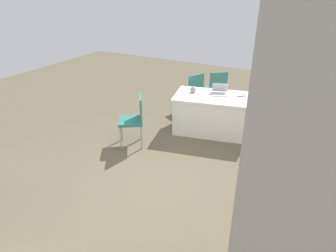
{
  "coord_description": "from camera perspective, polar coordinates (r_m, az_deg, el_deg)",
  "views": [
    {
      "loc": [
        -1.89,
        3.16,
        2.81
      ],
      "look_at": [
        -0.06,
        -0.24,
        0.9
      ],
      "focal_mm": 31.06,
      "sensor_mm": 36.0,
      "label": 1
    }
  ],
  "objects": [
    {
      "name": "chair_aisle",
      "position": [
        5.44,
        20.85,
        -0.03
      ],
      "size": [
        0.56,
        0.56,
        0.96
      ],
      "rotation": [
        0.0,
        0.0,
        1.24
      ],
      "color": "#9E9993",
      "rests_on": "ground"
    },
    {
      "name": "chair_near_front",
      "position": [
        7.06,
        9.45,
        7.43
      ],
      "size": [
        0.62,
        0.62,
        0.97
      ],
      "rotation": [
        0.0,
        0.0,
        3.78
      ],
      "color": "#9E9993",
      "rests_on": "ground"
    },
    {
      "name": "chair_tucked_left",
      "position": [
        5.42,
        -6.64,
        1.73
      ],
      "size": [
        0.61,
        0.61,
        0.98
      ],
      "rotation": [
        0.0,
        0.0,
        -0.98
      ],
      "color": "#9E9993",
      "rests_on": "ground"
    },
    {
      "name": "ground_plane",
      "position": [
        4.63,
        -2.14,
        -11.05
      ],
      "size": [
        14.4,
        14.4,
        0.0
      ],
      "primitive_type": "plane",
      "color": "brown"
    },
    {
      "name": "yarn_ball",
      "position": [
        6.02,
        4.95,
        7.12
      ],
      "size": [
        0.12,
        0.12,
        0.12
      ],
      "primitive_type": "sphere",
      "color": "gray",
      "rests_on": "table_foreground"
    },
    {
      "name": "scissors_red",
      "position": [
        5.97,
        14.18,
        5.67
      ],
      "size": [
        0.15,
        0.16,
        0.01
      ],
      "primitive_type": "cube",
      "rotation": [
        0.0,
        0.0,
        0.81
      ],
      "color": "red",
      "rests_on": "table_foreground"
    },
    {
      "name": "chair_by_pillar",
      "position": [
        6.8,
        4.8,
        6.94
      ],
      "size": [
        0.59,
        0.59,
        0.97
      ],
      "rotation": [
        0.0,
        0.0,
        4.23
      ],
      "color": "#9E9993",
      "rests_on": "ground"
    },
    {
      "name": "table_foreground",
      "position": [
        6.05,
        9.18,
        2.4
      ],
      "size": [
        1.81,
        1.24,
        0.78
      ],
      "rotation": [
        0.0,
        0.0,
        0.22
      ],
      "color": "silver",
      "rests_on": "ground"
    },
    {
      "name": "laptop_silver",
      "position": [
        6.0,
        10.15,
        6.51
      ],
      "size": [
        0.4,
        0.38,
        0.21
      ],
      "rotation": [
        0.0,
        0.0,
        0.34
      ],
      "color": "silver",
      "rests_on": "table_foreground"
    },
    {
      "name": "pillar_left",
      "position": [
        2.1,
        22.23,
        -14.71
      ],
      "size": [
        0.56,
        0.56,
        3.0
      ],
      "primitive_type": "cube",
      "color": "gray",
      "rests_on": "ground"
    }
  ]
}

